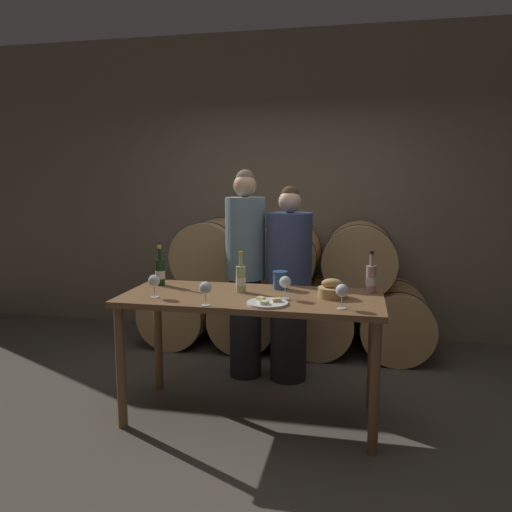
{
  "coord_description": "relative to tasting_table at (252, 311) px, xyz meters",
  "views": [
    {
      "loc": [
        0.71,
        -3.26,
        1.68
      ],
      "look_at": [
        0.0,
        0.15,
        1.14
      ],
      "focal_mm": 35.0,
      "sensor_mm": 36.0,
      "label": 1
    }
  ],
  "objects": [
    {
      "name": "ground_plane",
      "position": [
        0.0,
        0.0,
        -0.78
      ],
      "size": [
        10.0,
        10.0,
        0.0
      ],
      "primitive_type": "plane",
      "color": "#564F44"
    },
    {
      "name": "stone_wall_back",
      "position": [
        0.0,
        2.12,
        0.82
      ],
      "size": [
        10.0,
        0.12,
        3.2
      ],
      "color": "gray",
      "rests_on": "ground_plane"
    },
    {
      "name": "barrel_stack",
      "position": [
        0.0,
        1.57,
        -0.19
      ],
      "size": [
        2.84,
        0.86,
        1.28
      ],
      "color": "tan",
      "rests_on": "ground_plane"
    },
    {
      "name": "tasting_table",
      "position": [
        0.0,
        0.0,
        0.0
      ],
      "size": [
        1.78,
        0.76,
        0.89
      ],
      "color": "brown",
      "rests_on": "ground_plane"
    },
    {
      "name": "person_left",
      "position": [
        -0.22,
        0.75,
        0.12
      ],
      "size": [
        0.33,
        0.33,
        1.76
      ],
      "color": "#232326",
      "rests_on": "ground_plane"
    },
    {
      "name": "person_right",
      "position": [
        0.15,
        0.75,
        0.04
      ],
      "size": [
        0.37,
        0.37,
        1.63
      ],
      "color": "#232326",
      "rests_on": "ground_plane"
    },
    {
      "name": "wine_bottle_red",
      "position": [
        -0.74,
        0.18,
        0.21
      ],
      "size": [
        0.07,
        0.07,
        0.3
      ],
      "color": "#193819",
      "rests_on": "tasting_table"
    },
    {
      "name": "wine_bottle_white",
      "position": [
        -0.09,
        0.08,
        0.21
      ],
      "size": [
        0.07,
        0.07,
        0.29
      ],
      "color": "#ADBC7F",
      "rests_on": "tasting_table"
    },
    {
      "name": "wine_bottle_rose",
      "position": [
        0.8,
        0.26,
        0.21
      ],
      "size": [
        0.07,
        0.07,
        0.3
      ],
      "color": "#BC8E93",
      "rests_on": "tasting_table"
    },
    {
      "name": "blue_crock",
      "position": [
        0.16,
        0.24,
        0.18
      ],
      "size": [
        0.11,
        0.11,
        0.13
      ],
      "color": "#335693",
      "rests_on": "tasting_table"
    },
    {
      "name": "bread_basket",
      "position": [
        0.54,
        0.05,
        0.16
      ],
      "size": [
        0.19,
        0.19,
        0.13
      ],
      "color": "tan",
      "rests_on": "tasting_table"
    },
    {
      "name": "cheese_plate",
      "position": [
        0.15,
        -0.22,
        0.12
      ],
      "size": [
        0.26,
        0.26,
        0.04
      ],
      "color": "white",
      "rests_on": "tasting_table"
    },
    {
      "name": "wine_glass_far_left",
      "position": [
        -0.63,
        -0.19,
        0.22
      ],
      "size": [
        0.08,
        0.08,
        0.16
      ],
      "color": "white",
      "rests_on": "tasting_table"
    },
    {
      "name": "wine_glass_left",
      "position": [
        -0.22,
        -0.33,
        0.22
      ],
      "size": [
        0.08,
        0.08,
        0.16
      ],
      "color": "white",
      "rests_on": "tasting_table"
    },
    {
      "name": "wine_glass_center",
      "position": [
        0.24,
        -0.06,
        0.22
      ],
      "size": [
        0.08,
        0.08,
        0.16
      ],
      "color": "white",
      "rests_on": "tasting_table"
    },
    {
      "name": "wine_glass_right",
      "position": [
        0.62,
        -0.24,
        0.22
      ],
      "size": [
        0.08,
        0.08,
        0.16
      ],
      "color": "white",
      "rests_on": "tasting_table"
    }
  ]
}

